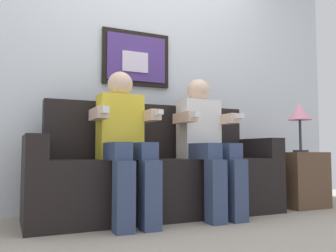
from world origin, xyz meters
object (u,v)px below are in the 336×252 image
at_px(table_lamp, 300,114).
at_px(person_on_right, 206,139).
at_px(person_on_left, 125,138).
at_px(side_table_right, 298,179).
at_px(couch, 159,176).

bearing_deg(table_lamp, person_on_right, -177.56).
bearing_deg(person_on_right, table_lamp, 2.44).
height_order(person_on_left, table_lamp, person_on_left).
bearing_deg(table_lamp, side_table_right, 141.56).
bearing_deg(side_table_right, couch, 175.52).
relative_size(side_table_right, table_lamp, 1.09).
bearing_deg(table_lamp, person_on_left, -178.52).
distance_m(couch, side_table_right, 1.36).
xyz_separation_m(side_table_right, table_lamp, (0.02, -0.02, 0.61)).
bearing_deg(person_on_right, person_on_left, 180.00).
bearing_deg(side_table_right, person_on_right, -176.54).
relative_size(person_on_left, person_on_right, 1.00).
bearing_deg(side_table_right, table_lamp, -38.44).
xyz_separation_m(couch, person_on_right, (0.34, -0.17, 0.29)).
distance_m(person_on_right, table_lamp, 1.07).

